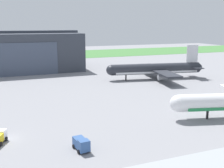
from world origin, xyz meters
The scene contains 3 objects.
ground_plane centered at (0.00, 0.00, 0.00)m, with size 440.00×440.00×0.00m, color gray.
airliner_far_left centered at (58.74, 43.74, 4.05)m, with size 40.26×34.68×13.60m.
pushback_tractor centered at (12.17, -9.79, 1.22)m, with size 2.57×4.38×2.34m.
Camera 1 is at (-0.33, -55.37, 21.95)m, focal length 45.61 mm.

